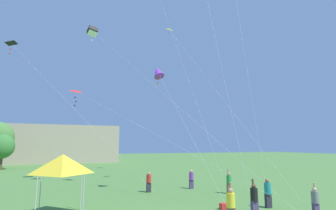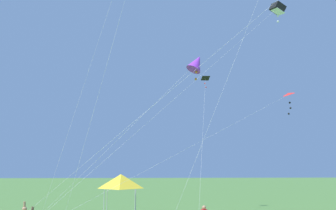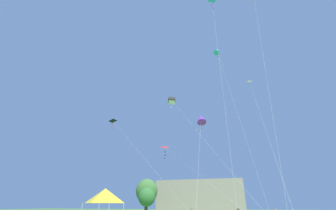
{
  "view_description": "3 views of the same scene",
  "coord_description": "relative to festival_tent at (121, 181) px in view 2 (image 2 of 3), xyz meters",
  "views": [
    {
      "loc": [
        -5.03,
        -12.68,
        3.87
      ],
      "look_at": [
        3.34,
        9.29,
        7.49
      ],
      "focal_mm": 28.0,
      "sensor_mm": 36.0,
      "label": 1
    },
    {
      "loc": [
        24.37,
        5.44,
        3.94
      ],
      "look_at": [
        1.32,
        6.86,
        7.75
      ],
      "focal_mm": 40.0,
      "sensor_mm": 36.0,
      "label": 2
    },
    {
      "loc": [
        5.13,
        -13.28,
        2.18
      ],
      "look_at": [
        -0.78,
        6.25,
        11.24
      ],
      "focal_mm": 24.0,
      "sensor_mm": 36.0,
      "label": 3
    }
  ],
  "objects": [
    {
      "name": "kite_black_delta_4",
      "position": [
        -4.52,
        7.47,
        9.28
      ],
      "size": [
        12.29,
        3.08,
        12.49
      ],
      "color": "silver",
      "rests_on": "ground"
    },
    {
      "name": "kite_black_box_7",
      "position": [
        2.13,
        12.23,
        13.52
      ],
      "size": [
        11.1,
        17.5,
        16.91
      ],
      "color": "silver",
      "rests_on": "ground"
    },
    {
      "name": "kite_red_delta_0",
      "position": [
        0.81,
        13.2,
        6.75
      ],
      "size": [
        12.6,
        19.1,
        9.95
      ],
      "color": "silver",
      "rests_on": "ground"
    },
    {
      "name": "kite_purple_diamond_6",
      "position": [
        7.32,
        4.97,
        7.46
      ],
      "size": [
        1.28,
        10.87,
        10.98
      ],
      "color": "silver",
      "rests_on": "ground"
    },
    {
      "name": "festival_tent",
      "position": [
        0.0,
        0.0,
        0.0
      ],
      "size": [
        2.53,
        2.53,
        3.36
      ],
      "color": "#B7B7BC",
      "rests_on": "ground"
    }
  ]
}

